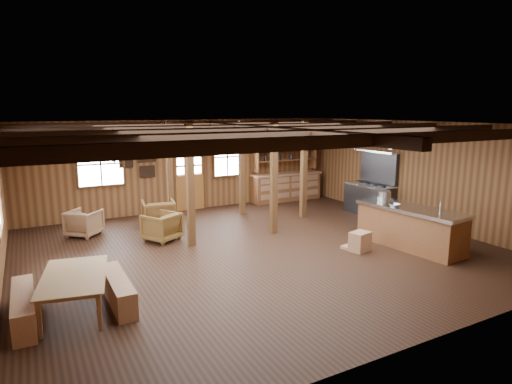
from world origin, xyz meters
TOP-DOWN VIEW (x-y plane):
  - room at (0.00, 0.00)m, footprint 10.04×9.04m
  - ceiling_joists at (0.00, 0.18)m, footprint 9.80×8.82m
  - timber_posts at (0.52, 2.08)m, footprint 3.95×2.35m
  - back_door at (0.00, 4.45)m, footprint 1.02×0.08m
  - window_back_left at (-2.60, 4.46)m, footprint 1.32×0.06m
  - window_back_right at (1.30, 4.46)m, footprint 1.02×0.06m
  - notice_boards at (-1.50, 4.46)m, footprint 1.08×0.03m
  - back_counter at (3.40, 4.20)m, footprint 2.55×0.60m
  - pendant_lamps at (-2.25, 1.00)m, footprint 1.86×2.36m
  - pot_rack at (2.91, 0.33)m, footprint 0.40×3.00m
  - kitchen_island at (3.15, -1.49)m, footprint 1.16×2.58m
  - step_stool at (1.96, -1.17)m, footprint 0.56×0.46m
  - commercial_range at (4.65, 1.39)m, footprint 0.80×1.55m
  - dining_table at (-3.90, -1.27)m, footprint 1.24×1.83m
  - bench_wall at (-4.65, -1.27)m, footprint 0.30×1.61m
  - bench_aisle at (-3.29, -1.27)m, footprint 0.30×1.59m
  - armchair_a at (-1.71, 1.69)m, footprint 1.01×1.02m
  - armchair_b at (-1.47, 2.77)m, footprint 0.94×0.96m
  - armchair_c at (-3.29, 2.99)m, footprint 1.01×1.01m
  - counter_pot at (3.29, -0.48)m, footprint 0.32×0.32m
  - bowl at (2.87, -1.25)m, footprint 0.27×0.27m

SIDE VIEW (x-z plane):
  - bench_aisle at x=-3.29m, z-range 0.00..0.44m
  - step_stool at x=1.96m, z-range 0.00..0.44m
  - bench_wall at x=-4.65m, z-range 0.00..0.44m
  - dining_table at x=-3.90m, z-range 0.00..0.59m
  - armchair_c at x=-3.29m, z-range 0.00..0.66m
  - armchair_a at x=-1.71m, z-range 0.00..0.68m
  - armchair_b at x=-1.47m, z-range 0.00..0.76m
  - kitchen_island at x=3.15m, z-range -0.12..1.08m
  - back_counter at x=3.40m, z-range -0.62..1.83m
  - commercial_range at x=4.65m, z-range -0.33..1.58m
  - back_door at x=0.00m, z-range -0.19..1.96m
  - bowl at x=2.87m, z-range 0.94..1.00m
  - counter_pot at x=3.29m, z-range 0.94..1.13m
  - room at x=0.00m, z-range -0.02..2.82m
  - timber_posts at x=0.52m, z-range 0.00..2.80m
  - window_back_left at x=-2.60m, z-range 0.94..2.26m
  - window_back_right at x=1.30m, z-range 0.94..2.26m
  - notice_boards at x=-1.50m, z-range 1.19..2.09m
  - pendant_lamps at x=-2.25m, z-range 1.92..2.58m
  - pot_rack at x=2.91m, z-range 2.07..2.53m
  - ceiling_joists at x=0.00m, z-range 2.59..2.77m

